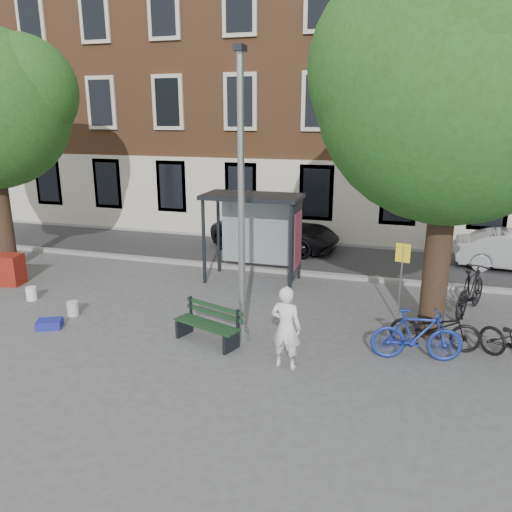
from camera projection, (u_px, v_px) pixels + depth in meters
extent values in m
plane|color=#4C4C4F|center=(242.00, 340.00, 11.10)|extent=(90.00, 90.00, 0.00)
cube|color=#28282B|center=(305.00, 257.00, 17.55)|extent=(40.00, 4.00, 0.01)
cube|color=gray|center=(292.00, 272.00, 15.69)|extent=(40.00, 0.25, 0.12)
cube|color=gray|center=(315.00, 242.00, 19.38)|extent=(40.00, 0.25, 0.12)
cube|color=brown|center=(337.00, 62.00, 21.17)|extent=(30.00, 8.00, 14.00)
cylinder|color=#9EA0A3|center=(241.00, 207.00, 10.28)|extent=(0.14, 0.14, 6.00)
cylinder|color=#9EA0A3|center=(242.00, 335.00, 11.07)|extent=(0.28, 0.28, 0.24)
cube|color=#1E2328|center=(240.00, 48.00, 9.45)|extent=(0.18, 0.35, 0.12)
cylinder|color=black|center=(437.00, 263.00, 10.91)|extent=(0.56, 0.56, 3.40)
sphere|color=#254B16|center=(455.00, 85.00, 9.90)|extent=(5.60, 5.60, 5.60)
sphere|color=#254B16|center=(505.00, 59.00, 9.88)|extent=(3.92, 3.92, 3.92)
sphere|color=#254B16|center=(414.00, 69.00, 9.76)|extent=(4.20, 4.20, 4.20)
sphere|color=#254B16|center=(475.00, 46.00, 8.85)|extent=(3.64, 3.64, 3.64)
cylinder|color=black|center=(4.00, 220.00, 15.93)|extent=(0.48, 0.48, 3.20)
sphere|color=#254B16|center=(21.00, 92.00, 14.98)|extent=(3.36, 3.36, 3.36)
cube|color=#1E2328|center=(204.00, 242.00, 14.53)|extent=(0.08, 0.08, 2.50)
cube|color=#1E2328|center=(291.00, 249.00, 13.81)|extent=(0.08, 0.08, 2.50)
cube|color=#1E2328|center=(219.00, 233.00, 15.64)|extent=(0.08, 0.08, 2.50)
cube|color=#1E2328|center=(300.00, 239.00, 14.91)|extent=(0.08, 0.08, 2.50)
cube|color=#1E2328|center=(252.00, 196.00, 14.37)|extent=(2.85, 1.45, 0.12)
cube|color=#8C999E|center=(258.00, 232.00, 15.24)|extent=(2.34, 0.04, 2.00)
cube|color=#1E2328|center=(296.00, 239.00, 14.33)|extent=(0.12, 1.14, 2.12)
cube|color=#D84C19|center=(298.00, 240.00, 14.31)|extent=(0.02, 0.90, 1.62)
imported|color=white|center=(286.00, 327.00, 9.70)|extent=(0.66, 0.47, 1.69)
cube|color=#1E2328|center=(184.00, 326.00, 11.30)|extent=(0.23, 0.50, 0.41)
cube|color=#1E2328|center=(231.00, 342.00, 10.53)|extent=(0.23, 0.50, 0.41)
cube|color=#18361D|center=(202.00, 327.00, 10.73)|extent=(1.54, 0.63, 0.04)
cube|color=#18361D|center=(207.00, 325.00, 10.85)|extent=(1.54, 0.63, 0.04)
cube|color=#18361D|center=(212.00, 322.00, 10.98)|extent=(1.54, 0.63, 0.04)
cube|color=#18361D|center=(214.00, 313.00, 11.00)|extent=(1.51, 0.57, 0.09)
cube|color=#18361D|center=(214.00, 306.00, 10.96)|extent=(1.51, 0.57, 0.09)
imported|color=black|center=(435.00, 327.00, 10.58)|extent=(1.86, 0.66, 0.97)
imported|color=navy|center=(417.00, 335.00, 10.06)|extent=(1.88, 0.80, 1.10)
imported|color=black|center=(471.00, 290.00, 12.43)|extent=(1.32, 2.10, 1.23)
imported|color=black|center=(276.00, 232.00, 18.51)|extent=(4.92, 2.72, 1.30)
cube|color=maroon|center=(6.00, 270.00, 14.64)|extent=(0.99, 0.74, 0.90)
cube|color=navy|center=(50.00, 324.00, 11.70)|extent=(0.67, 0.59, 0.20)
cylinder|color=silver|center=(73.00, 308.00, 12.42)|extent=(0.33, 0.33, 0.36)
cylinder|color=white|center=(31.00, 293.00, 13.46)|extent=(0.33, 0.33, 0.36)
cylinder|color=#9EA0A3|center=(400.00, 285.00, 11.79)|extent=(0.04, 0.04, 1.90)
cube|color=yellow|center=(403.00, 253.00, 11.57)|extent=(0.34, 0.11, 0.44)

